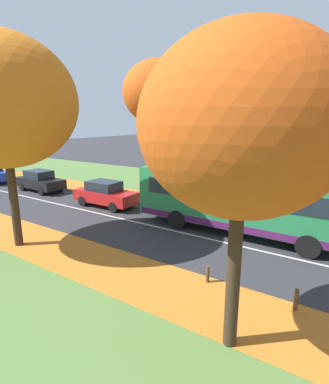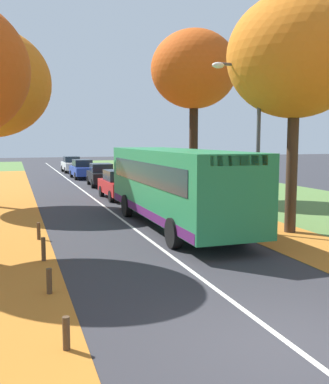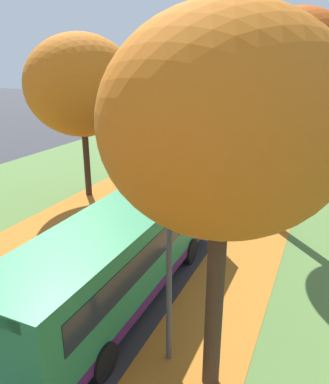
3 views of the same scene
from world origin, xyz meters
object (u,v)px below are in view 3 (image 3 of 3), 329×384
car_black_following (242,160)px  tree_right_near (224,125)px  tree_right_mid (294,66)px  car_blue_third_in_line (255,141)px  tree_left_mid (81,86)px  streetlamp_right (156,226)px  car_red_lead (205,191)px  bus (124,249)px  car_white_fourth_in_line (270,127)px

car_black_following → tree_right_near: bearing=-79.2°
tree_right_mid → car_black_following: 11.33m
tree_right_near → car_blue_third_in_line: tree_right_near is taller
tree_left_mid → streetlamp_right: size_ratio=1.46×
tree_right_near → tree_right_mid: (0.14, 9.71, 0.91)m
tree_right_mid → car_red_lead: 7.61m
bus → car_blue_third_in_line: 22.80m
tree_left_mid → bus: size_ratio=0.84×
car_red_lead → car_blue_third_in_line: same height
streetlamp_right → car_black_following: streetlamp_right is taller
streetlamp_right → car_white_fourth_in_line: size_ratio=1.42×
tree_right_mid → car_white_fourth_in_line: size_ratio=2.22×
tree_right_near → bus: tree_right_near is taller
car_blue_third_in_line → car_white_fourth_in_line: 7.70m
streetlamp_right → bus: bearing=136.5°
bus → car_blue_third_in_line: size_ratio=2.45×
tree_left_mid → car_red_lead: size_ratio=2.07×
tree_right_near → car_blue_third_in_line: 25.94m
tree_left_mid → car_white_fourth_in_line: tree_left_mid is taller
bus → car_red_lead: size_ratio=2.46×
tree_right_mid → car_black_following: bearing=112.9°
tree_left_mid → car_blue_third_in_line: size_ratio=2.07×
tree_right_mid → car_blue_third_in_line: tree_right_mid is taller
bus → car_white_fourth_in_line: bus is taller
tree_left_mid → streetlamp_right: tree_left_mid is taller
streetlamp_right → car_red_lead: (-2.27, 10.82, -2.92)m
streetlamp_right → bus: streetlamp_right is taller
streetlamp_right → car_red_lead: 11.43m
tree_right_near → streetlamp_right: bearing=169.6°
tree_right_mid → bus: tree_right_mid is taller
bus → car_white_fourth_in_line: 30.50m
tree_right_mid → car_white_fourth_in_line: tree_right_mid is taller
tree_right_mid → car_red_lead: tree_right_mid is taller
car_black_following → car_white_fourth_in_line: (-0.39, 14.41, 0.00)m
car_white_fourth_in_line → car_blue_third_in_line: bearing=-90.0°
car_red_lead → car_black_following: bearing=87.6°
tree_left_mid → streetlamp_right: (8.91, -9.68, -2.36)m
bus → car_blue_third_in_line: (-0.26, 22.79, -0.89)m
car_blue_third_in_line → streetlamp_right: bearing=-84.6°
bus → car_red_lead: (-0.18, 8.83, -0.89)m
tree_left_mid → car_red_lead: tree_left_mid is taller
tree_right_near → tree_right_mid: 9.75m
tree_right_near → bus: size_ratio=0.81×
streetlamp_right → car_white_fourth_in_line: (-2.35, 32.48, -2.92)m
streetlamp_right → car_black_following: 18.40m
streetlamp_right → car_blue_third_in_line: size_ratio=1.42×
streetlamp_right → tree_right_mid: bearing=79.8°
tree_left_mid → tree_right_near: bearing=-43.6°
tree_right_near → car_white_fourth_in_line: 33.44m
car_red_lead → tree_left_mid: bearing=-170.3°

